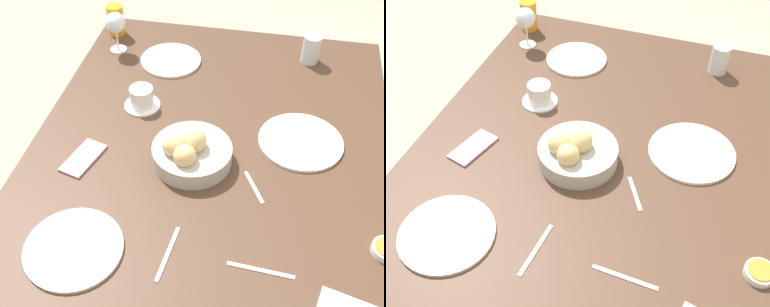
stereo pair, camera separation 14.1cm
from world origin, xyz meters
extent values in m
plane|color=#A89E89|center=(0.00, 0.00, 0.00)|extent=(10.00, 10.00, 0.00)
cube|color=#4C3323|center=(0.00, 0.00, 0.69)|extent=(1.40, 1.10, 0.03)
cube|color=#4C3323|center=(-0.65, -0.50, 0.34)|extent=(0.06, 0.06, 0.68)
cube|color=#4C3323|center=(-0.65, 0.50, 0.34)|extent=(0.06, 0.06, 0.68)
cylinder|color=#B2ADA3|center=(0.07, -0.04, 0.74)|extent=(0.24, 0.24, 0.05)
sphere|color=#DBB775|center=(0.06, -0.04, 0.79)|extent=(0.07, 0.07, 0.07)
sphere|color=#DBB775|center=(0.06, -0.04, 0.78)|extent=(0.06, 0.06, 0.06)
sphere|color=#DBB775|center=(0.09, -0.09, 0.79)|extent=(0.07, 0.07, 0.07)
sphere|color=#DBB775|center=(0.12, -0.05, 0.79)|extent=(0.07, 0.07, 0.07)
cylinder|color=silver|center=(-0.43, -0.22, 0.72)|extent=(0.23, 0.23, 0.01)
cylinder|color=silver|center=(0.43, -0.28, 0.72)|extent=(0.25, 0.25, 0.01)
cylinder|color=silver|center=(-0.07, 0.27, 0.72)|extent=(0.26, 0.26, 0.01)
cylinder|color=orange|center=(-0.58, -0.48, 0.77)|extent=(0.07, 0.07, 0.12)
cylinder|color=silver|center=(-0.53, 0.28, 0.76)|extent=(0.07, 0.07, 0.10)
cylinder|color=silver|center=(-0.47, -0.44, 0.71)|extent=(0.06, 0.06, 0.00)
cylinder|color=silver|center=(-0.47, -0.44, 0.75)|extent=(0.01, 0.01, 0.07)
sphere|color=silver|center=(-0.47, -0.44, 0.83)|extent=(0.08, 0.08, 0.08)
cylinder|color=white|center=(-0.15, -0.26, 0.71)|extent=(0.12, 0.12, 0.01)
cylinder|color=white|center=(-0.15, -0.26, 0.75)|extent=(0.08, 0.08, 0.07)
cube|color=#B7B7BC|center=(0.40, 0.19, 0.71)|extent=(0.02, 0.17, 0.00)
cube|color=#B7B7BC|center=(0.40, -0.04, 0.71)|extent=(0.17, 0.03, 0.00)
cube|color=#B7B7BC|center=(0.14, 0.15, 0.71)|extent=(0.11, 0.07, 0.00)
cube|color=pink|center=(0.12, -0.36, 0.72)|extent=(0.16, 0.11, 0.01)
camera|label=1|loc=(1.05, 0.15, 1.73)|focal=45.00mm
camera|label=2|loc=(1.01, 0.29, 1.73)|focal=45.00mm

